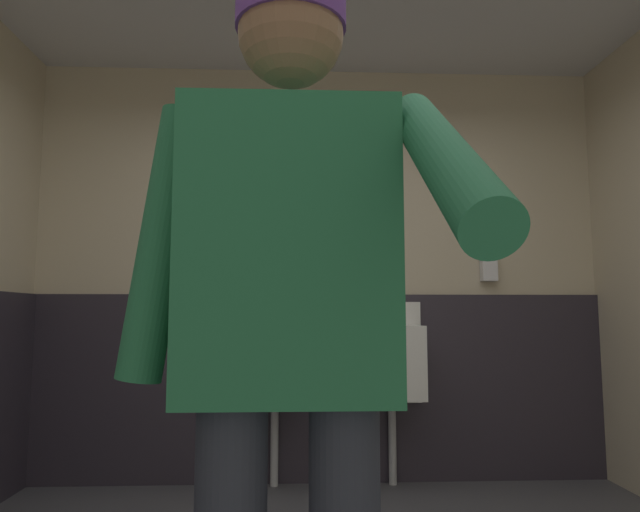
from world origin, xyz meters
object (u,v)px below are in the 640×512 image
(urinal_left, at_px, (275,361))
(person, at_px, (289,323))
(urinal_middle, at_px, (394,361))
(soap_dispenser, at_px, (489,268))

(urinal_left, bearing_deg, person, -87.14)
(urinal_middle, distance_m, person, 2.48)
(urinal_left, distance_m, urinal_middle, 0.75)
(person, distance_m, soap_dispenser, 2.84)
(urinal_left, height_order, soap_dispenser, soap_dispenser)
(person, relative_size, soap_dispenser, 9.84)
(soap_dispenser, bearing_deg, urinal_left, -175.19)
(person, height_order, soap_dispenser, person)
(urinal_middle, distance_m, soap_dispenser, 0.91)
(urinal_left, relative_size, person, 0.70)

